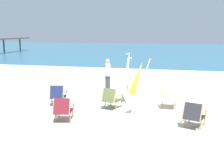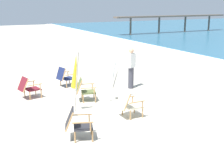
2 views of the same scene
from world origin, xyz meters
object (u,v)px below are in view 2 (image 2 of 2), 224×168
Objects in this scene: beach_chair_back_left at (65,76)px; person_near_chairs at (131,68)px; beach_chair_mid_center at (128,104)px; beach_chair_front_right at (28,87)px; umbrella_furled_white at (115,63)px; umbrella_furled_yellow at (75,72)px; beach_chair_far_center at (77,123)px; beach_chair_back_right at (84,89)px.

person_near_chairs reaches higher than beach_chair_back_left.
beach_chair_front_right is at bearing -145.92° from beach_chair_mid_center.
beach_chair_back_left reaches higher than beach_chair_front_right.
umbrella_furled_white reaches higher than beach_chair_back_left.
umbrella_furled_yellow is at bearing -59.65° from person_near_chairs.
beach_chair_far_center is at bearing 4.58° from beach_chair_front_right.
umbrella_furled_yellow reaches higher than beach_chair_far_center.
beach_chair_front_right is 0.40× the size of umbrella_furled_yellow.
person_near_chairs is at bearing 82.96° from beach_chair_front_right.
beach_chair_mid_center is 0.49× the size of person_near_chairs.
beach_chair_far_center is (0.75, -1.91, 0.00)m from beach_chair_mid_center.
beach_chair_far_center is at bearing -43.84° from umbrella_furled_white.
umbrella_furled_yellow is (2.24, 0.99, 0.90)m from beach_chair_front_right.
beach_chair_mid_center is 0.97× the size of beach_chair_back_right.
beach_chair_back_left is at bearing 179.44° from beach_chair_back_right.
beach_chair_front_right is at bearing -156.24° from umbrella_furled_yellow.
umbrella_furled_white is at bearing 20.29° from beach_chair_back_left.
beach_chair_far_center reaches higher than beach_chair_front_right.
beach_chair_front_right is 0.51× the size of person_near_chairs.
umbrella_furled_yellow reaches higher than beach_chair_front_right.
beach_chair_mid_center is at bearing -13.87° from umbrella_furled_white.
umbrella_furled_white reaches higher than beach_chair_back_right.
beach_chair_back_left is (-4.26, -0.54, 0.00)m from beach_chair_mid_center.
umbrella_furled_white reaches higher than beach_chair_front_right.
person_near_chairs is (-1.14, 1.33, -0.49)m from umbrella_furled_white.
beach_chair_back_left is 2.74m from person_near_chairs.
umbrella_furled_white reaches higher than person_near_chairs.
beach_chair_front_right is 4.03m from person_near_chairs.
beach_chair_back_right reaches higher than beach_chair_front_right.
person_near_chairs is (-3.56, 3.66, 0.41)m from beach_chair_far_center.
beach_chair_far_center is at bearing -25.29° from beach_chair_back_right.
beach_chair_front_right is at bearing -97.04° from person_near_chairs.
umbrella_furled_white is at bearing 66.27° from beach_chair_back_right.
beach_chair_back_left is 0.40× the size of umbrella_furled_white.
beach_chair_far_center is at bearing -15.27° from beach_chair_back_left.
umbrella_furled_white is (2.59, 0.96, 0.90)m from beach_chair_back_left.
umbrella_furled_yellow is at bearing -69.86° from umbrella_furled_white.
beach_chair_mid_center is at bearing 7.28° from beach_chair_back_left.
umbrella_furled_yellow reaches higher than beach_chair_back_left.
umbrella_furled_yellow is (-1.81, 0.66, 0.90)m from beach_chair_far_center.
beach_chair_back_right is (-2.10, -0.57, 0.00)m from beach_chair_mid_center.
umbrella_furled_white reaches higher than beach_chair_far_center.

